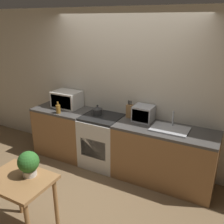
{
  "coord_description": "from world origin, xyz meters",
  "views": [
    {
      "loc": [
        1.7,
        -2.57,
        2.41
      ],
      "look_at": [
        -0.02,
        0.65,
        1.05
      ],
      "focal_mm": 40.0,
      "sensor_mm": 36.0,
      "label": 1
    }
  ],
  "objects_px": {
    "toaster_oven": "(143,113)",
    "dining_table": "(20,189)",
    "kettle": "(98,110)",
    "stove_range": "(102,141)",
    "microwave": "(67,99)",
    "bottle": "(58,109)"
  },
  "relations": [
    {
      "from": "toaster_oven",
      "to": "dining_table",
      "type": "distance_m",
      "value": 2.07
    },
    {
      "from": "bottle",
      "to": "toaster_oven",
      "type": "bearing_deg",
      "value": 14.7
    },
    {
      "from": "bottle",
      "to": "dining_table",
      "type": "distance_m",
      "value": 1.72
    },
    {
      "from": "microwave",
      "to": "bottle",
      "type": "height_order",
      "value": "microwave"
    },
    {
      "from": "stove_range",
      "to": "toaster_oven",
      "type": "bearing_deg",
      "value": 12.19
    },
    {
      "from": "stove_range",
      "to": "dining_table",
      "type": "xyz_separation_m",
      "value": [
        -0.04,
        -1.76,
        0.18
      ]
    },
    {
      "from": "microwave",
      "to": "bottle",
      "type": "relative_size",
      "value": 2.43
    },
    {
      "from": "toaster_oven",
      "to": "dining_table",
      "type": "height_order",
      "value": "toaster_oven"
    },
    {
      "from": "stove_range",
      "to": "toaster_oven",
      "type": "xyz_separation_m",
      "value": [
        0.67,
        0.15,
        0.57
      ]
    },
    {
      "from": "stove_range",
      "to": "kettle",
      "type": "distance_m",
      "value": 0.54
    },
    {
      "from": "dining_table",
      "to": "toaster_oven",
      "type": "bearing_deg",
      "value": 69.48
    },
    {
      "from": "stove_range",
      "to": "kettle",
      "type": "bearing_deg",
      "value": 160.84
    },
    {
      "from": "microwave",
      "to": "bottle",
      "type": "bearing_deg",
      "value": -79.31
    },
    {
      "from": "kettle",
      "to": "dining_table",
      "type": "bearing_deg",
      "value": -87.91
    },
    {
      "from": "toaster_oven",
      "to": "stove_range",
      "type": "bearing_deg",
      "value": -167.81
    },
    {
      "from": "bottle",
      "to": "dining_table",
      "type": "height_order",
      "value": "bottle"
    },
    {
      "from": "stove_range",
      "to": "bottle",
      "type": "bearing_deg",
      "value": -163.03
    },
    {
      "from": "kettle",
      "to": "bottle",
      "type": "distance_m",
      "value": 0.68
    },
    {
      "from": "stove_range",
      "to": "kettle",
      "type": "relative_size",
      "value": 5.18
    },
    {
      "from": "kettle",
      "to": "dining_table",
      "type": "height_order",
      "value": "kettle"
    },
    {
      "from": "kettle",
      "to": "dining_table",
      "type": "xyz_separation_m",
      "value": [
        0.07,
        -1.8,
        -0.35
      ]
    },
    {
      "from": "stove_range",
      "to": "toaster_oven",
      "type": "distance_m",
      "value": 0.9
    }
  ]
}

